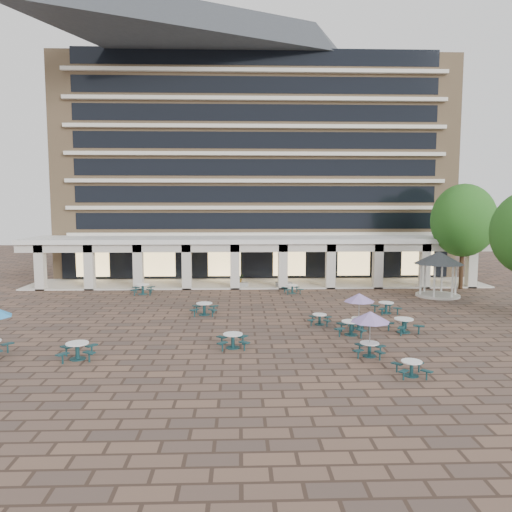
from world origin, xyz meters
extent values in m
plane|color=brown|center=(0.00, 0.00, 0.00)|extent=(120.00, 120.00, 0.00)
cube|color=#A5835D|center=(0.00, 25.50, 11.00)|extent=(40.00, 15.00, 22.00)
cube|color=beige|center=(0.00, 17.75, 4.50)|extent=(36.80, 0.50, 0.35)
cube|color=black|center=(0.00, 17.98, 5.80)|extent=(35.20, 0.05, 1.60)
cube|color=beige|center=(0.00, 17.75, 7.10)|extent=(36.80, 0.50, 0.35)
cube|color=black|center=(0.00, 17.98, 8.40)|extent=(35.20, 0.05, 1.60)
cube|color=beige|center=(0.00, 17.75, 9.70)|extent=(36.80, 0.50, 0.35)
cube|color=black|center=(0.00, 17.98, 11.00)|extent=(35.20, 0.05, 1.60)
cube|color=beige|center=(0.00, 17.75, 12.30)|extent=(36.80, 0.50, 0.35)
cube|color=black|center=(0.00, 17.98, 13.60)|extent=(35.20, 0.05, 1.60)
cube|color=beige|center=(0.00, 17.75, 14.90)|extent=(36.80, 0.50, 0.35)
cube|color=black|center=(0.00, 17.98, 16.20)|extent=(35.20, 0.05, 1.60)
cube|color=beige|center=(0.00, 17.75, 17.50)|extent=(36.80, 0.50, 0.35)
cube|color=black|center=(0.00, 17.98, 18.80)|extent=(35.20, 0.05, 1.60)
cube|color=beige|center=(0.00, 17.75, 20.10)|extent=(36.80, 0.50, 0.35)
cube|color=black|center=(0.00, 17.98, 21.40)|extent=(35.20, 0.05, 1.60)
cube|color=white|center=(0.00, 15.00, 4.20)|extent=(42.00, 6.60, 0.40)
cube|color=beige|center=(0.00, 12.15, 3.75)|extent=(42.00, 0.30, 0.90)
cube|color=black|center=(0.00, 17.70, 1.80)|extent=(38.00, 0.15, 3.20)
cube|color=beige|center=(0.00, 15.00, 0.06)|extent=(42.00, 6.00, 0.12)
cube|color=beige|center=(-19.00, 12.40, 2.00)|extent=(0.80, 0.80, 4.00)
cube|color=beige|center=(-14.78, 12.40, 2.00)|extent=(0.80, 0.80, 4.00)
cube|color=beige|center=(-10.56, 12.40, 2.00)|extent=(0.80, 0.80, 4.00)
cube|color=beige|center=(-6.33, 12.40, 2.00)|extent=(0.80, 0.80, 4.00)
cube|color=beige|center=(-2.11, 12.40, 2.00)|extent=(0.80, 0.80, 4.00)
cube|color=beige|center=(2.11, 12.40, 2.00)|extent=(0.80, 0.80, 4.00)
cube|color=beige|center=(6.33, 12.40, 2.00)|extent=(0.80, 0.80, 4.00)
cube|color=beige|center=(10.56, 12.40, 2.00)|extent=(0.80, 0.80, 4.00)
cube|color=beige|center=(14.78, 12.40, 2.00)|extent=(0.80, 0.80, 4.00)
cube|color=beige|center=(19.00, 12.40, 2.00)|extent=(0.80, 0.80, 4.00)
cube|color=#FFD88C|center=(-16.00, 17.55, 1.60)|extent=(3.20, 0.08, 2.40)
cube|color=#FFD88C|center=(-9.60, 17.55, 1.60)|extent=(3.20, 0.08, 2.40)
cube|color=#FFD88C|center=(-3.20, 17.55, 1.60)|extent=(3.20, 0.08, 2.40)
cube|color=#FFD88C|center=(3.20, 17.55, 1.60)|extent=(3.20, 0.08, 2.40)
cube|color=#FFD88C|center=(9.60, 17.55, 1.60)|extent=(3.20, 0.08, 2.40)
cube|color=#FFD88C|center=(16.00, 17.55, 1.60)|extent=(3.20, 0.08, 2.40)
cylinder|color=#153C40|center=(-9.56, -7.31, 0.02)|extent=(0.76, 0.76, 0.04)
cylinder|color=#153C40|center=(-9.56, -7.31, 0.36)|extent=(0.20, 0.20, 0.72)
cylinder|color=white|center=(-9.56, -7.31, 0.79)|extent=(1.09, 1.09, 0.05)
cube|color=#153C40|center=(-9.09, -6.61, 0.48)|extent=(0.59, 0.67, 0.05)
cylinder|color=#153C40|center=(-9.09, -6.61, 0.23)|extent=(0.09, 0.09, 0.46)
cube|color=#153C40|center=(-10.26, -6.84, 0.48)|extent=(0.67, 0.59, 0.05)
cylinder|color=#153C40|center=(-10.26, -6.84, 0.23)|extent=(0.09, 0.09, 0.46)
cube|color=#153C40|center=(-10.04, -8.02, 0.48)|extent=(0.59, 0.67, 0.05)
cylinder|color=#153C40|center=(-10.04, -8.02, 0.23)|extent=(0.09, 0.09, 0.46)
cube|color=#153C40|center=(-8.86, -7.79, 0.48)|extent=(0.67, 0.59, 0.05)
cylinder|color=#153C40|center=(-8.86, -7.79, 0.23)|extent=(0.09, 0.09, 0.46)
cylinder|color=#153C40|center=(-2.06, -5.67, 0.02)|extent=(0.71, 0.71, 0.04)
cylinder|color=#153C40|center=(-2.06, -5.67, 0.34)|extent=(0.18, 0.18, 0.67)
cylinder|color=white|center=(-2.06, -5.67, 0.74)|extent=(1.02, 1.02, 0.05)
cube|color=#153C40|center=(-1.53, -5.08, 0.45)|extent=(0.58, 0.61, 0.05)
cylinder|color=#153C40|center=(-1.53, -5.08, 0.21)|extent=(0.08, 0.08, 0.43)
cube|color=#153C40|center=(-2.66, -5.15, 0.45)|extent=(0.61, 0.58, 0.05)
cylinder|color=#153C40|center=(-2.66, -5.15, 0.21)|extent=(0.08, 0.08, 0.43)
cube|color=#153C40|center=(-2.59, -6.27, 0.45)|extent=(0.58, 0.61, 0.05)
cylinder|color=#153C40|center=(-2.59, -6.27, 0.21)|extent=(0.08, 0.08, 0.43)
cube|color=#153C40|center=(-1.46, -6.20, 0.45)|extent=(0.61, 0.58, 0.05)
cylinder|color=#153C40|center=(-1.46, -6.20, 0.21)|extent=(0.08, 0.08, 0.43)
cylinder|color=#153C40|center=(4.69, -3.30, 0.02)|extent=(0.76, 0.76, 0.04)
cylinder|color=#153C40|center=(4.69, -3.30, 0.36)|extent=(0.20, 0.20, 0.72)
cylinder|color=white|center=(4.69, -3.30, 0.79)|extent=(1.09, 1.09, 0.05)
cube|color=#153C40|center=(5.43, -2.90, 0.48)|extent=(0.67, 0.55, 0.05)
cylinder|color=#153C40|center=(5.43, -2.90, 0.23)|extent=(0.09, 0.09, 0.46)
cube|color=#153C40|center=(4.28, -2.56, 0.48)|extent=(0.55, 0.67, 0.05)
cylinder|color=#153C40|center=(4.28, -2.56, 0.23)|extent=(0.09, 0.09, 0.46)
cube|color=#153C40|center=(3.94, -3.71, 0.48)|extent=(0.67, 0.55, 0.05)
cylinder|color=#153C40|center=(3.94, -3.71, 0.23)|extent=(0.09, 0.09, 0.46)
cube|color=#153C40|center=(5.09, -4.05, 0.48)|extent=(0.55, 0.67, 0.05)
cylinder|color=#153C40|center=(5.09, -4.05, 0.23)|extent=(0.09, 0.09, 0.46)
cylinder|color=#153C40|center=(5.81, -10.18, 0.02)|extent=(0.63, 0.63, 0.04)
cylinder|color=#153C40|center=(5.81, -10.18, 0.30)|extent=(0.16, 0.16, 0.59)
cylinder|color=white|center=(5.81, -10.18, 0.66)|extent=(0.90, 0.90, 0.04)
cube|color=#153C40|center=(6.32, -9.70, 0.40)|extent=(0.53, 0.52, 0.04)
cylinder|color=#153C40|center=(6.32, -9.70, 0.19)|extent=(0.07, 0.07, 0.38)
cube|color=#153C40|center=(5.33, -9.67, 0.40)|extent=(0.52, 0.53, 0.04)
cylinder|color=#153C40|center=(5.33, -9.67, 0.19)|extent=(0.07, 0.07, 0.38)
cube|color=#153C40|center=(5.30, -10.66, 0.40)|extent=(0.53, 0.52, 0.04)
cylinder|color=#153C40|center=(5.30, -10.66, 0.19)|extent=(0.07, 0.07, 0.38)
cube|color=#153C40|center=(6.29, -10.69, 0.40)|extent=(0.52, 0.53, 0.04)
cylinder|color=#153C40|center=(6.29, -10.69, 0.19)|extent=(0.07, 0.07, 0.38)
cube|color=#153C40|center=(-13.44, -6.13, 0.47)|extent=(0.61, 0.63, 0.05)
cylinder|color=#153C40|center=(-13.44, -6.13, 0.22)|extent=(0.08, 0.08, 0.45)
cylinder|color=#153C40|center=(4.70, -7.34, 0.02)|extent=(0.65, 0.65, 0.04)
cylinder|color=#153C40|center=(4.70, -7.34, 0.31)|extent=(0.17, 0.17, 0.61)
cylinder|color=white|center=(4.70, -7.34, 0.68)|extent=(0.93, 0.93, 0.05)
cube|color=#153C40|center=(5.34, -7.00, 0.41)|extent=(0.57, 0.47, 0.05)
cylinder|color=#153C40|center=(5.34, -7.00, 0.19)|extent=(0.07, 0.07, 0.39)
cube|color=#153C40|center=(4.36, -6.69, 0.41)|extent=(0.47, 0.57, 0.05)
cylinder|color=#153C40|center=(4.36, -6.69, 0.19)|extent=(0.07, 0.07, 0.39)
cube|color=#153C40|center=(4.06, -7.67, 0.41)|extent=(0.57, 0.47, 0.05)
cylinder|color=#153C40|center=(4.06, -7.67, 0.19)|extent=(0.07, 0.07, 0.39)
cube|color=#153C40|center=(5.04, -7.98, 0.41)|extent=(0.47, 0.57, 0.05)
cylinder|color=#153C40|center=(5.04, -7.98, 0.19)|extent=(0.07, 0.07, 0.39)
cylinder|color=gray|center=(4.70, -7.34, 1.11)|extent=(0.05, 0.05, 2.23)
cone|color=#9074B9|center=(4.70, -7.34, 1.99)|extent=(1.95, 1.95, 0.51)
cylinder|color=#153C40|center=(7.89, -2.85, 0.02)|extent=(0.77, 0.77, 0.04)
cylinder|color=#153C40|center=(7.89, -2.85, 0.36)|extent=(0.20, 0.20, 0.73)
cylinder|color=white|center=(7.89, -2.85, 0.80)|extent=(1.10, 1.10, 0.05)
cube|color=#153C40|center=(8.29, -2.09, 0.48)|extent=(0.56, 0.68, 0.05)
cylinder|color=#153C40|center=(8.29, -2.09, 0.23)|extent=(0.09, 0.09, 0.46)
cube|color=#153C40|center=(7.13, -2.45, 0.48)|extent=(0.68, 0.56, 0.05)
cylinder|color=#153C40|center=(7.13, -2.45, 0.23)|extent=(0.09, 0.09, 0.46)
cube|color=#153C40|center=(7.49, -3.61, 0.48)|extent=(0.56, 0.68, 0.05)
cylinder|color=#153C40|center=(7.49, -3.61, 0.23)|extent=(0.09, 0.09, 0.46)
cube|color=#153C40|center=(8.65, -3.25, 0.48)|extent=(0.68, 0.56, 0.05)
cylinder|color=#153C40|center=(8.65, -3.25, 0.23)|extent=(0.09, 0.09, 0.46)
cylinder|color=#153C40|center=(-4.10, 2.17, 0.02)|extent=(0.76, 0.76, 0.04)
cylinder|color=#153C40|center=(-4.10, 2.17, 0.36)|extent=(0.20, 0.20, 0.72)
cylinder|color=white|center=(-4.10, 2.17, 0.80)|extent=(1.09, 1.09, 0.05)
cube|color=#153C40|center=(-3.48, 2.76, 0.48)|extent=(0.64, 0.63, 0.05)
cylinder|color=#153C40|center=(-3.48, 2.76, 0.23)|extent=(0.09, 0.09, 0.46)
cube|color=#153C40|center=(-4.68, 2.79, 0.48)|extent=(0.63, 0.64, 0.05)
cylinder|color=#153C40|center=(-4.68, 2.79, 0.23)|extent=(0.09, 0.09, 0.46)
cube|color=#153C40|center=(-4.72, 1.59, 0.48)|extent=(0.64, 0.63, 0.05)
cylinder|color=#153C40|center=(-4.72, 1.59, 0.23)|extent=(0.09, 0.09, 0.46)
cube|color=#153C40|center=(-3.51, 1.56, 0.48)|extent=(0.63, 0.64, 0.05)
cylinder|color=#153C40|center=(-3.51, 1.56, 0.23)|extent=(0.09, 0.09, 0.46)
cylinder|color=#153C40|center=(3.28, -0.79, 0.02)|extent=(0.61, 0.61, 0.04)
cylinder|color=#153C40|center=(3.28, -0.79, 0.29)|extent=(0.16, 0.16, 0.58)
cylinder|color=white|center=(3.28, -0.79, 0.64)|extent=(0.88, 0.88, 0.04)
cube|color=#153C40|center=(3.86, -0.42, 0.39)|extent=(0.54, 0.46, 0.04)
cylinder|color=#153C40|center=(3.86, -0.42, 0.18)|extent=(0.07, 0.07, 0.37)
cube|color=#153C40|center=(2.91, -0.21, 0.39)|extent=(0.46, 0.54, 0.04)
cylinder|color=#153C40|center=(2.91, -0.21, 0.18)|extent=(0.07, 0.07, 0.37)
cube|color=#153C40|center=(2.70, -1.15, 0.39)|extent=(0.54, 0.46, 0.04)
cylinder|color=#153C40|center=(2.70, -1.15, 0.18)|extent=(0.07, 0.07, 0.37)
cube|color=#153C40|center=(3.64, -1.37, 0.39)|extent=(0.46, 0.54, 0.04)
cylinder|color=#153C40|center=(3.64, -1.37, 0.18)|extent=(0.07, 0.07, 0.37)
cylinder|color=#153C40|center=(8.36, 2.26, 0.02)|extent=(0.71, 0.71, 0.04)
cylinder|color=#153C40|center=(8.36, 2.26, 0.34)|extent=(0.18, 0.18, 0.67)
cylinder|color=white|center=(8.36, 2.26, 0.74)|extent=(1.02, 1.02, 0.05)
cube|color=#153C40|center=(8.82, 2.90, 0.45)|extent=(0.56, 0.62, 0.05)
cylinder|color=#153C40|center=(8.82, 2.90, 0.21)|extent=(0.08, 0.08, 0.43)
cube|color=#153C40|center=(7.71, 2.72, 0.45)|extent=(0.62, 0.56, 0.05)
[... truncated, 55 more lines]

